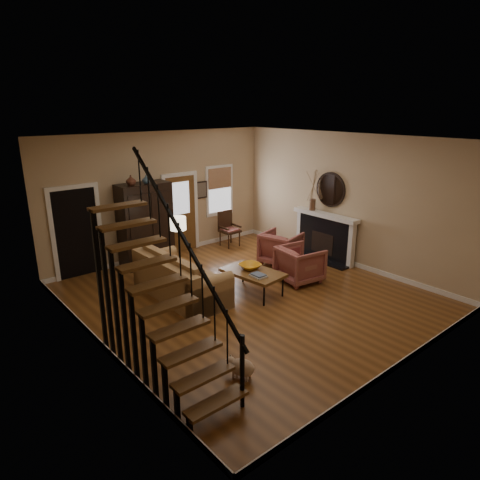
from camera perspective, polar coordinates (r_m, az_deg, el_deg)
room at (r=9.86m, az=-7.41°, el=3.22°), size 7.00×7.33×3.30m
staircase at (r=6.17m, az=-10.46°, el=-4.84°), size 0.94×2.80×3.20m
fireplace at (r=11.47m, az=11.36°, el=1.08°), size 0.33×1.95×2.30m
armoire at (r=11.01m, az=-12.49°, el=2.00°), size 1.30×0.60×2.10m
vase_a at (r=10.52m, az=-14.35°, el=7.72°), size 0.24×0.24×0.25m
vase_b at (r=10.70m, az=-12.41°, el=7.91°), size 0.20×0.20×0.21m
sofa at (r=9.18m, az=-7.89°, el=-4.91°), size 1.04×2.37×0.88m
coffee_table at (r=9.31m, az=1.72°, el=-5.64°), size 0.93×1.42×0.51m
bowl at (r=9.33m, az=1.35°, el=-3.52°), size 0.46×0.46×0.11m
books at (r=8.92m, az=2.44°, el=-4.72°), size 0.24×0.33×0.06m
armchair_left at (r=9.97m, az=7.97°, el=-3.20°), size 1.04×1.02×0.84m
armchair_right at (r=11.02m, az=5.47°, el=-1.05°), size 1.13×1.11×0.84m
floor_lamp at (r=9.80m, az=-8.10°, el=-1.34°), size 0.46×0.46×1.55m
side_chair at (r=12.33m, az=-1.38°, el=1.48°), size 0.54×0.54×1.02m
dog at (r=6.67m, az=0.31°, el=-16.77°), size 0.42×0.51×0.32m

